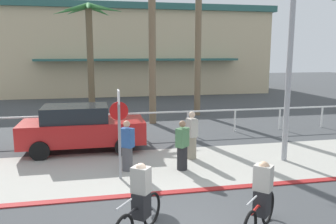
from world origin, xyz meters
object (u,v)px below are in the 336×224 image
object	(u,v)px
cyclist_red_1	(261,199)
cyclist_black_0	(140,202)
pedestrian_0	(127,148)
pedestrian_1	(182,148)
pedestrian_2	(192,137)
palm_tree_3	(89,28)
streetlight_curb	(296,30)
car_red_1	(82,128)
stop_sign_bike_lane	(119,122)

from	to	relation	value
cyclist_red_1	cyclist_black_0	bearing A→B (deg)	171.10
pedestrian_0	pedestrian_1	bearing A→B (deg)	-9.32
pedestrian_2	palm_tree_3	bearing A→B (deg)	111.17
streetlight_curb	pedestrian_2	distance (m)	4.73
palm_tree_3	pedestrian_2	size ratio (longest dim) A/B	3.78
streetlight_curb	cyclist_red_1	world-z (taller)	streetlight_curb
palm_tree_3	pedestrian_0	bearing A→B (deg)	-82.97
car_red_1	pedestrian_1	bearing A→B (deg)	-42.02
pedestrian_0	pedestrian_1	xyz separation A→B (m)	(1.66, -0.27, -0.01)
cyclist_red_1	pedestrian_2	distance (m)	4.96
streetlight_curb	cyclist_red_1	distance (m)	6.06
car_red_1	pedestrian_2	size ratio (longest dim) A/B	2.67
cyclist_red_1	pedestrian_1	xyz separation A→B (m)	(-0.65, 3.93, 0.02)
car_red_1	cyclist_black_0	distance (m)	6.49
pedestrian_0	stop_sign_bike_lane	bearing A→B (deg)	-111.61
cyclist_black_0	pedestrian_0	bearing A→B (deg)	88.84
stop_sign_bike_lane	pedestrian_0	xyz separation A→B (m)	(0.26, 0.65, -0.96)
pedestrian_1	pedestrian_2	size ratio (longest dim) A/B	0.95
cyclist_black_0	pedestrian_1	size ratio (longest dim) A/B	0.96
streetlight_curb	cyclist_red_1	bearing A→B (deg)	-126.58
palm_tree_3	pedestrian_2	bearing A→B (deg)	-68.83
pedestrian_1	pedestrian_2	bearing A→B (deg)	60.47
streetlight_curb	cyclist_black_0	bearing A→B (deg)	-146.15
stop_sign_bike_lane	cyclist_red_1	xyz separation A→B (m)	(2.57, -3.55, -0.98)
palm_tree_3	pedestrian_0	xyz separation A→B (m)	(1.18, -9.58, -4.14)
pedestrian_1	cyclist_black_0	bearing A→B (deg)	-115.98
streetlight_curb	pedestrian_0	bearing A→B (deg)	177.01
stop_sign_bike_lane	pedestrian_2	size ratio (longest dim) A/B	1.56
cyclist_red_1	pedestrian_1	size ratio (longest dim) A/B	0.96
cyclist_red_1	palm_tree_3	bearing A→B (deg)	104.21
cyclist_black_0	cyclist_red_1	distance (m)	2.42
cyclist_red_1	car_red_1	bearing A→B (deg)	119.14
streetlight_curb	pedestrian_1	bearing A→B (deg)	179.99
cyclist_red_1	pedestrian_0	xyz separation A→B (m)	(-2.31, 4.20, 0.02)
pedestrian_1	pedestrian_0	bearing A→B (deg)	170.68
streetlight_curb	car_red_1	xyz separation A→B (m)	(-6.66, 2.79, -3.41)
streetlight_curb	pedestrian_0	distance (m)	6.33
pedestrian_0	pedestrian_2	bearing A→B (deg)	18.63
car_red_1	pedestrian_0	xyz separation A→B (m)	(1.44, -2.51, -0.15)
palm_tree_3	cyclist_black_0	bearing A→B (deg)	-85.29
streetlight_curb	car_red_1	distance (m)	7.98
pedestrian_2	pedestrian_1	bearing A→B (deg)	-119.53
streetlight_curb	palm_tree_3	world-z (taller)	streetlight_curb
palm_tree_3	pedestrian_1	size ratio (longest dim) A/B	3.99
palm_tree_3	cyclist_red_1	world-z (taller)	palm_tree_3
car_red_1	pedestrian_1	size ratio (longest dim) A/B	2.83
stop_sign_bike_lane	palm_tree_3	bearing A→B (deg)	95.15
cyclist_black_0	pedestrian_0	size ratio (longest dim) A/B	0.96
car_red_1	cyclist_red_1	size ratio (longest dim) A/B	2.93
car_red_1	pedestrian_2	world-z (taller)	car_red_1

